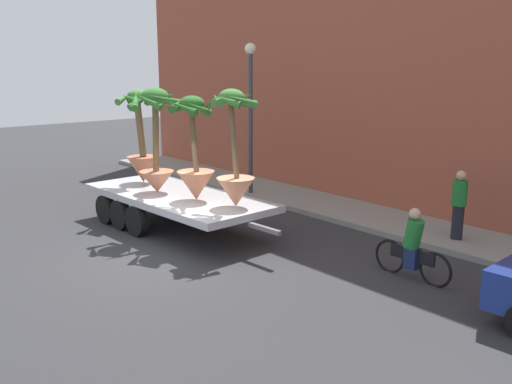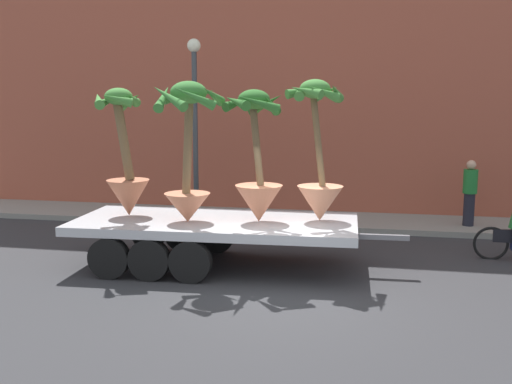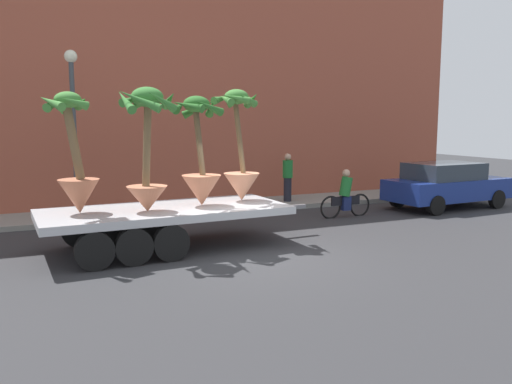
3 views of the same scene
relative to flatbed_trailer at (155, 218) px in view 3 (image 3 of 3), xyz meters
name	(u,v)px [view 3 (image 3 of 3)]	position (x,y,z in m)	size (l,w,h in m)	color
ground_plane	(254,255)	(1.91, -1.39, -0.77)	(60.00, 60.00, 0.00)	#2D2D30
sidewalk	(179,210)	(1.91, 4.71, -0.69)	(24.00, 2.20, 0.15)	gray
building_facade	(163,65)	(1.91, 6.41, 4.18)	(24.00, 1.20, 9.88)	#9E4C38
flatbed_trailer	(155,218)	(0.00, 0.00, 0.00)	(6.75, 2.65, 0.98)	#B7BABF
potted_palm_rear	(240,156)	(2.30, 0.34, 1.35)	(1.23, 1.21, 2.81)	tan
potted_palm_middle	(200,163)	(1.12, 0.00, 1.24)	(1.23, 1.27, 2.61)	#C17251
potted_palm_front	(147,151)	(-0.21, -0.32, 1.57)	(1.37, 1.40, 2.77)	#C17251
potted_palm_extra	(76,167)	(-1.71, 0.09, 1.24)	(1.23, 1.11, 2.66)	#B26647
cyclist	(346,196)	(6.45, 1.72, -0.10)	(1.84, 0.34, 1.54)	black
parked_car	(446,184)	(10.59, 1.73, 0.06)	(4.52, 2.15, 1.58)	navy
pedestrian_near_gate	(288,176)	(5.84, 4.48, 0.28)	(0.36, 0.36, 1.71)	black
street_lamp	(73,113)	(-1.35, 3.91, 2.46)	(0.36, 0.36, 4.83)	#383D42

